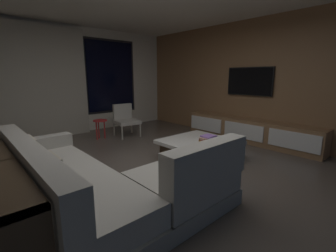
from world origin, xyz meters
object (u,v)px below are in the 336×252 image
object	(u,v)px
book_stack_on_coffee_table	(208,138)
accent_chair_near_window	(125,118)
coffee_table	(199,150)
mounted_tv	(249,81)
side_stool	(100,124)
media_console	(250,131)
sectional_couch	(98,185)

from	to	relation	value
book_stack_on_coffee_table	accent_chair_near_window	world-z (taller)	accent_chair_near_window
coffee_table	mounted_tv	xyz separation A→B (m)	(1.90, 0.19, 1.16)
coffee_table	mounted_tv	distance (m)	2.24
side_stool	mounted_tv	xyz separation A→B (m)	(2.55, -2.31, 0.98)
media_console	sectional_couch	bearing A→B (deg)	-176.03
book_stack_on_coffee_table	media_console	xyz separation A→B (m)	(1.65, 0.12, -0.16)
sectional_couch	media_console	xyz separation A→B (m)	(3.76, 0.26, -0.04)
book_stack_on_coffee_table	accent_chair_near_window	distance (m)	2.53
side_stool	media_console	world-z (taller)	media_console
sectional_couch	media_console	distance (m)	3.77
accent_chair_near_window	side_stool	world-z (taller)	accent_chair_near_window
side_stool	mounted_tv	world-z (taller)	mounted_tv
sectional_couch	coffee_table	size ratio (longest dim) A/B	2.16
coffee_table	mounted_tv	bearing A→B (deg)	5.70
sectional_couch	coffee_table	xyz separation A→B (m)	(2.03, 0.27, -0.10)
accent_chair_near_window	media_console	world-z (taller)	accent_chair_near_window
side_stool	coffee_table	bearing A→B (deg)	-75.48
sectional_couch	coffee_table	bearing A→B (deg)	7.52
sectional_couch	accent_chair_near_window	bearing A→B (deg)	53.00
side_stool	media_console	size ratio (longest dim) A/B	0.15
sectional_couch	accent_chair_near_window	world-z (taller)	sectional_couch
book_stack_on_coffee_table	sectional_couch	bearing A→B (deg)	-176.08
accent_chair_near_window	media_console	xyz separation A→B (m)	(1.74, -2.42, -0.18)
coffee_table	book_stack_on_coffee_table	world-z (taller)	book_stack_on_coffee_table
sectional_couch	side_stool	distance (m)	3.10
book_stack_on_coffee_table	accent_chair_near_window	size ratio (longest dim) A/B	0.37
book_stack_on_coffee_table	mounted_tv	bearing A→B (deg)	9.72
sectional_couch	side_stool	bearing A→B (deg)	63.43
sectional_couch	media_console	bearing A→B (deg)	3.97
sectional_couch	coffee_table	distance (m)	2.05
media_console	mounted_tv	distance (m)	1.13
coffee_table	side_stool	xyz separation A→B (m)	(-0.65, 2.50, 0.19)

